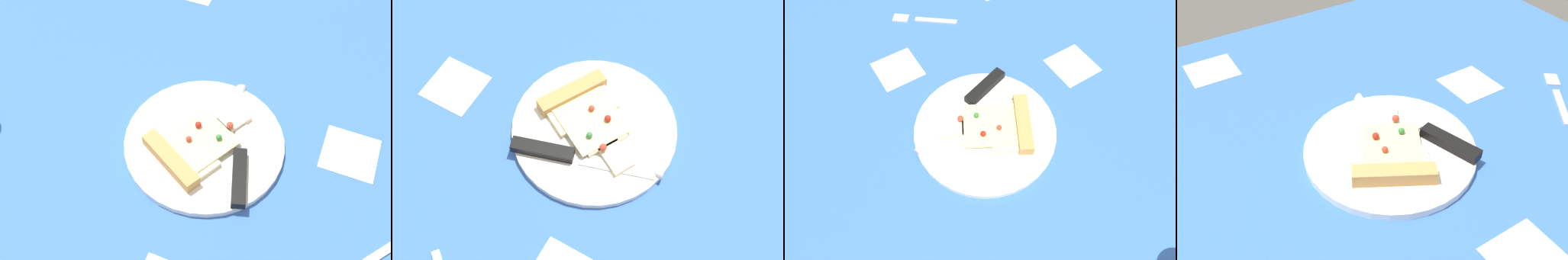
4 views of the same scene
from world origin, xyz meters
The scene contains 4 objects.
ground_plane centered at (0.03, -0.01, -1.50)cm, with size 113.53×113.53×3.00cm.
plate centered at (-2.37, 6.13, 0.64)cm, with size 26.71×26.71×1.28cm, color white.
pizza_slice centered at (-3.63, 3.89, 2.07)cm, with size 15.34×18.99×2.47cm.
knife centered at (4.09, 5.54, 1.88)cm, with size 8.92×23.59×2.45cm.
Camera 1 is at (12.68, -35.42, 66.21)cm, focal length 43.34 mm.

